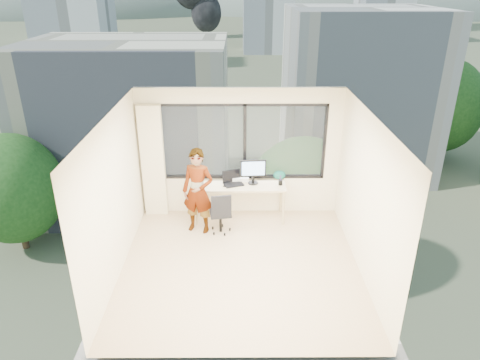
{
  "coord_description": "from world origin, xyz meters",
  "views": [
    {
      "loc": [
        -0.04,
        -6.23,
        4.46
      ],
      "look_at": [
        0.0,
        1.0,
        1.15
      ],
      "focal_mm": 33.08,
      "sensor_mm": 36.0,
      "label": 1
    }
  ],
  "objects_px": {
    "monitor": "(253,172)",
    "game_console": "(241,178)",
    "person": "(198,191)",
    "laptop": "(233,179)",
    "desk": "(240,201)",
    "chair": "(220,212)",
    "handbag": "(279,175)"
  },
  "relations": [
    {
      "from": "desk",
      "to": "laptop",
      "type": "distance_m",
      "value": 0.51
    },
    {
      "from": "game_console",
      "to": "laptop",
      "type": "height_order",
      "value": "laptop"
    },
    {
      "from": "monitor",
      "to": "person",
      "type": "bearing_deg",
      "value": -157.99
    },
    {
      "from": "chair",
      "to": "person",
      "type": "relative_size",
      "value": 0.52
    },
    {
      "from": "desk",
      "to": "game_console",
      "type": "xyz_separation_m",
      "value": [
        0.01,
        0.23,
        0.41
      ]
    },
    {
      "from": "desk",
      "to": "chair",
      "type": "height_order",
      "value": "chair"
    },
    {
      "from": "chair",
      "to": "handbag",
      "type": "xyz_separation_m",
      "value": [
        1.17,
        0.78,
        0.41
      ]
    },
    {
      "from": "chair",
      "to": "handbag",
      "type": "relative_size",
      "value": 3.57
    },
    {
      "from": "person",
      "to": "monitor",
      "type": "xyz_separation_m",
      "value": [
        1.05,
        0.52,
        0.17
      ]
    },
    {
      "from": "handbag",
      "to": "chair",
      "type": "bearing_deg",
      "value": -167.86
    },
    {
      "from": "game_console",
      "to": "laptop",
      "type": "xyz_separation_m",
      "value": [
        -0.14,
        -0.23,
        0.08
      ]
    },
    {
      "from": "monitor",
      "to": "laptop",
      "type": "distance_m",
      "value": 0.42
    },
    {
      "from": "chair",
      "to": "game_console",
      "type": "distance_m",
      "value": 0.93
    },
    {
      "from": "desk",
      "to": "laptop",
      "type": "bearing_deg",
      "value": -179.41
    },
    {
      "from": "chair",
      "to": "laptop",
      "type": "distance_m",
      "value": 0.73
    },
    {
      "from": "game_console",
      "to": "laptop",
      "type": "bearing_deg",
      "value": -121.99
    },
    {
      "from": "person",
      "to": "handbag",
      "type": "bearing_deg",
      "value": 40.39
    },
    {
      "from": "desk",
      "to": "game_console",
      "type": "relative_size",
      "value": 5.53
    },
    {
      "from": "handbag",
      "to": "desk",
      "type": "bearing_deg",
      "value": 175.66
    },
    {
      "from": "laptop",
      "to": "handbag",
      "type": "relative_size",
      "value": 1.6
    },
    {
      "from": "monitor",
      "to": "laptop",
      "type": "xyz_separation_m",
      "value": [
        -0.39,
        -0.06,
        -0.13
      ]
    },
    {
      "from": "desk",
      "to": "monitor",
      "type": "xyz_separation_m",
      "value": [
        0.26,
        0.06,
        0.63
      ]
    },
    {
      "from": "monitor",
      "to": "game_console",
      "type": "distance_m",
      "value": 0.37
    },
    {
      "from": "person",
      "to": "desk",
      "type": "bearing_deg",
      "value": 46.78
    },
    {
      "from": "game_console",
      "to": "laptop",
      "type": "distance_m",
      "value": 0.28
    },
    {
      "from": "monitor",
      "to": "handbag",
      "type": "relative_size",
      "value": 2.07
    },
    {
      "from": "chair",
      "to": "laptop",
      "type": "xyz_separation_m",
      "value": [
        0.25,
        0.53,
        0.43
      ]
    },
    {
      "from": "desk",
      "to": "handbag",
      "type": "height_order",
      "value": "handbag"
    },
    {
      "from": "game_console",
      "to": "monitor",
      "type": "bearing_deg",
      "value": -35.83
    },
    {
      "from": "desk",
      "to": "laptop",
      "type": "relative_size",
      "value": 4.62
    },
    {
      "from": "desk",
      "to": "person",
      "type": "xyz_separation_m",
      "value": [
        -0.79,
        -0.46,
        0.46
      ]
    },
    {
      "from": "monitor",
      "to": "game_console",
      "type": "height_order",
      "value": "monitor"
    }
  ]
}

